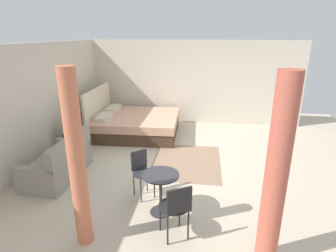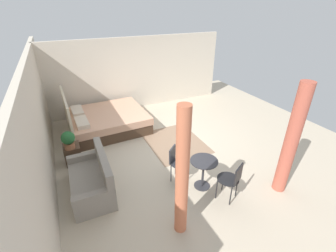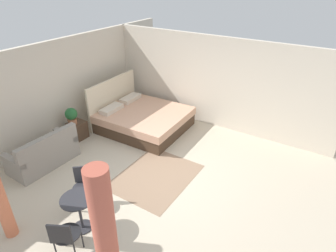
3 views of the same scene
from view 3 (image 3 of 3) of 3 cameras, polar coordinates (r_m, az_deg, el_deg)
name	(u,v)px [view 3 (image 3 of 3)]	position (r m, az deg, el deg)	size (l,w,h in m)	color
ground_plane	(157,176)	(6.54, -2.19, -9.86)	(8.86, 9.49, 0.02)	beige
wall_back	(52,93)	(7.98, -22.04, 6.11)	(8.86, 0.12, 2.55)	beige
wall_right	(216,83)	(8.18, 9.49, 8.39)	(0.12, 6.49, 2.55)	beige
area_rug	(156,176)	(6.51, -2.45, -9.94)	(1.88, 1.49, 0.01)	#93755B
bed	(142,118)	(8.27, -5.12, 1.53)	(2.10, 2.34, 1.30)	#473323
couch	(44,154)	(7.29, -23.32, -5.19)	(1.52, 0.81, 0.86)	gray
nightstand	(78,130)	(8.13, -17.44, -0.79)	(0.43, 0.38, 0.48)	#473323
potted_plant	(71,115)	(7.88, -18.58, 1.98)	(0.31, 0.31, 0.44)	#935B3D
balcony_table	(79,208)	(5.34, -17.20, -15.21)	(0.58, 0.58, 0.68)	#2D2D33
cafe_chair_near_window	(83,183)	(5.78, -16.53, -10.71)	(0.53, 0.53, 0.82)	#2D2D33
cafe_chair_near_couch	(64,236)	(4.90, -19.87, -19.71)	(0.59, 0.59, 0.86)	black
curtain_left	(108,252)	(3.69, -11.85, -23.21)	(0.26, 0.26, 2.39)	#C15B47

